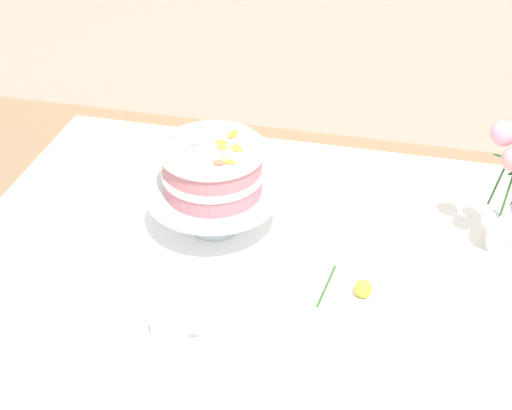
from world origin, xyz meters
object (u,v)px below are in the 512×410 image
object	(u,v)px
cake_stand	(214,197)
teacup	(170,327)
flower_vase	(512,192)
fallen_rose	(361,288)
layer_cake	(213,168)
dining_table	(284,302)

from	to	relation	value
cake_stand	teacup	distance (m)	0.35
flower_vase	fallen_rose	size ratio (longest dim) A/B	2.27
cake_stand	flower_vase	world-z (taller)	flower_vase
cake_stand	teacup	size ratio (longest dim) A/B	2.41
layer_cake	cake_stand	bearing A→B (deg)	-179.63
dining_table	flower_vase	distance (m)	0.52
dining_table	layer_cake	world-z (taller)	layer_cake
layer_cake	teacup	xyz separation A→B (m)	(0.01, -0.34, -0.13)
cake_stand	teacup	xyz separation A→B (m)	(0.01, -0.34, -0.05)
flower_vase	teacup	xyz separation A→B (m)	(-0.59, -0.41, -0.11)
cake_stand	teacup	bearing A→B (deg)	-87.57
teacup	flower_vase	bearing A→B (deg)	34.96
dining_table	flower_vase	size ratio (longest dim) A/B	4.83
teacup	layer_cake	bearing A→B (deg)	92.41
fallen_rose	flower_vase	bearing A→B (deg)	38.83
flower_vase	teacup	distance (m)	0.73
flower_vase	teacup	world-z (taller)	flower_vase
teacup	dining_table	bearing A→B (deg)	55.43
layer_cake	teacup	distance (m)	0.37
layer_cake	teacup	bearing A→B (deg)	-87.59
fallen_rose	cake_stand	bearing A→B (deg)	156.65
teacup	fallen_rose	distance (m)	0.38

